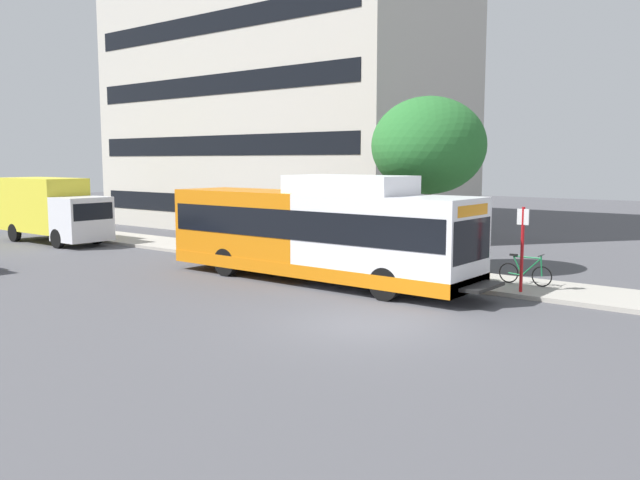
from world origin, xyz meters
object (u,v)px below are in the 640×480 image
(bicycle_parked, at_px, (525,272))
(bus_stop_sign_pole, at_px, (522,243))
(transit_bus, at_px, (317,232))
(box_truck_background, at_px, (52,208))
(street_tree_near_stop, at_px, (429,146))

(bicycle_parked, bearing_deg, bus_stop_sign_pole, -164.25)
(bus_stop_sign_pole, distance_m, bicycle_parked, 1.66)
(transit_bus, relative_size, box_truck_background, 1.75)
(transit_bus, bearing_deg, box_truck_background, 89.52)
(bicycle_parked, bearing_deg, box_truck_background, 97.41)
(street_tree_near_stop, bearing_deg, bicycle_parked, -103.16)
(bus_stop_sign_pole, relative_size, bicycle_parked, 1.48)
(bus_stop_sign_pole, relative_size, street_tree_near_stop, 0.41)
(transit_bus, distance_m, box_truck_background, 17.24)
(box_truck_background, bearing_deg, bicycle_parked, -82.59)
(transit_bus, xyz_separation_m, box_truck_background, (0.14, 17.24, 0.04))
(transit_bus, relative_size, bicycle_parked, 6.96)
(transit_bus, relative_size, bus_stop_sign_pole, 4.71)
(bicycle_parked, relative_size, street_tree_near_stop, 0.28)
(bicycle_parked, xyz_separation_m, box_truck_background, (-3.03, 23.32, 1.18))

